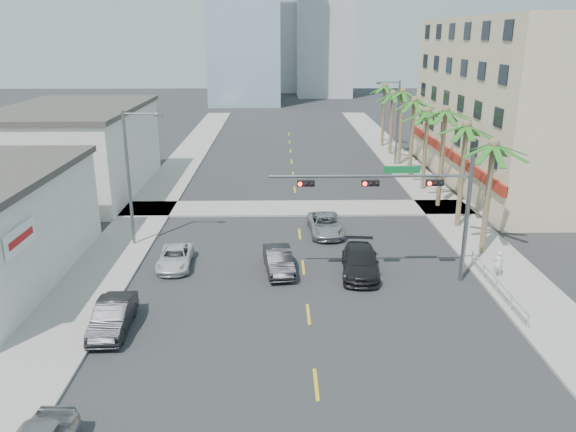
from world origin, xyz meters
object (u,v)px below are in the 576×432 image
object	(u,v)px
car_lane_left	(279,260)
pedestrian	(498,264)
car_parked_mid	(113,316)
car_lane_center	(326,225)
traffic_signal_mast	(411,196)
car_lane_right	(360,262)
car_parked_far	(175,258)

from	to	relation	value
car_lane_left	pedestrian	world-z (taller)	pedestrian
car_parked_mid	pedestrian	bearing A→B (deg)	13.31
car_lane_center	traffic_signal_mast	bearing A→B (deg)	-66.98
car_parked_mid	car_lane_right	distance (m)	14.25
traffic_signal_mast	pedestrian	bearing A→B (deg)	2.59
traffic_signal_mast	car_lane_left	bearing A→B (deg)	168.46
car_lane_right	car_lane_center	bearing A→B (deg)	107.22
car_lane_left	car_parked_far	bearing A→B (deg)	165.16
car_lane_left	car_lane_right	size ratio (longest dim) A/B	0.83
pedestrian	car_lane_left	bearing A→B (deg)	-10.87
pedestrian	car_lane_right	bearing A→B (deg)	-11.28
car_parked_mid	traffic_signal_mast	bearing A→B (deg)	17.54
car_lane_center	pedestrian	size ratio (longest dim) A/B	3.14
car_parked_far	traffic_signal_mast	bearing A→B (deg)	-12.23
car_parked_mid	car_lane_center	bearing A→B (deg)	48.25
car_parked_mid	pedestrian	size ratio (longest dim) A/B	2.84
traffic_signal_mast	car_lane_right	size ratio (longest dim) A/B	2.16
car_lane_center	car_lane_left	bearing A→B (deg)	-119.55
traffic_signal_mast	car_lane_right	bearing A→B (deg)	156.63
car_parked_mid	car_lane_right	xyz separation A→B (m)	(12.70, 6.46, 0.02)
car_lane_left	car_parked_mid	bearing A→B (deg)	-146.22
traffic_signal_mast	pedestrian	xyz separation A→B (m)	(5.39, 0.24, -4.13)
traffic_signal_mast	car_lane_left	world-z (taller)	traffic_signal_mast
pedestrian	car_parked_mid	bearing A→B (deg)	10.04
traffic_signal_mast	car_parked_mid	bearing A→B (deg)	-160.46
traffic_signal_mast	car_lane_right	world-z (taller)	traffic_signal_mast
car_lane_left	pedestrian	bearing A→B (deg)	-12.87
traffic_signal_mast	car_parked_far	bearing A→B (deg)	170.29
car_lane_center	car_lane_right	xyz separation A→B (m)	(1.45, -7.06, 0.07)
traffic_signal_mast	car_parked_mid	xyz separation A→B (m)	(-15.18, -5.39, -4.33)
car_lane_right	pedestrian	distance (m)	7.92
car_lane_left	pedestrian	distance (m)	12.74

